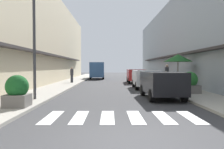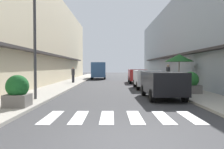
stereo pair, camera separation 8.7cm
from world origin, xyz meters
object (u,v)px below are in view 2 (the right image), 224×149
object	(u,v)px
parked_car_near	(161,82)
pedestrian_walking_far	(72,74)
street_lamp	(37,32)
planter_midblock	(189,83)
parked_car_far	(136,74)
cafe_umbrella	(178,58)
planter_corner	(16,91)
parked_car_mid	(145,77)
pedestrian_walking_near	(167,74)
delivery_van	(97,69)

from	to	relation	value
parked_car_near	pedestrian_walking_far	bearing A→B (deg)	120.08
street_lamp	planter_midblock	size ratio (longest dim) A/B	4.19
parked_car_near	street_lamp	world-z (taller)	street_lamp
street_lamp	parked_car_near	bearing A→B (deg)	8.85
parked_car_far	planter_midblock	bearing A→B (deg)	-79.31
cafe_umbrella	parked_car_far	bearing A→B (deg)	105.97
cafe_umbrella	planter_midblock	bearing A→B (deg)	-93.16
parked_car_near	planter_corner	distance (m)	7.31
planter_midblock	pedestrian_walking_far	size ratio (longest dim) A/B	0.82
street_lamp	cafe_umbrella	world-z (taller)	street_lamp
street_lamp	cafe_umbrella	bearing A→B (deg)	34.20
parked_car_mid	planter_corner	world-z (taller)	parked_car_mid
parked_car_mid	pedestrian_walking_near	bearing A→B (deg)	33.34
parked_car_mid	delivery_van	distance (m)	16.25
cafe_umbrella	planter_corner	bearing A→B (deg)	-137.15
cafe_umbrella	pedestrian_walking_far	world-z (taller)	cafe_umbrella
delivery_van	pedestrian_walking_near	distance (m)	15.72
planter_corner	pedestrian_walking_near	bearing A→B (deg)	51.04
planter_midblock	pedestrian_walking_far	bearing A→B (deg)	131.73
planter_corner	pedestrian_walking_far	bearing A→B (deg)	90.68
parked_car_far	pedestrian_walking_near	xyz separation A→B (m)	(2.04, -5.57, 0.16)
parked_car_far	street_lamp	bearing A→B (deg)	-114.64
parked_car_near	planter_corner	xyz separation A→B (m)	(-6.52, -3.29, -0.18)
parked_car_near	cafe_umbrella	xyz separation A→B (m)	(2.29, 4.88, 1.45)
parked_car_mid	pedestrian_walking_far	size ratio (longest dim) A/B	2.65
planter_corner	planter_midblock	xyz separation A→B (m)	(8.63, 4.98, -0.02)
parked_car_mid	street_lamp	bearing A→B (deg)	-132.46
parked_car_near	planter_corner	bearing A→B (deg)	-153.25
parked_car_near	parked_car_far	size ratio (longest dim) A/B	0.94
street_lamp	planter_midblock	world-z (taller)	street_lamp
planter_midblock	pedestrian_walking_near	xyz separation A→B (m)	(-0.07, 5.61, 0.37)
street_lamp	pedestrian_walking_near	size ratio (longest dim) A/B	3.01
parked_car_mid	street_lamp	xyz separation A→B (m)	(-6.35, -6.95, 2.53)
planter_midblock	parked_car_mid	bearing A→B (deg)	116.32
delivery_van	planter_midblock	world-z (taller)	delivery_van
planter_corner	parked_car_mid	bearing A→B (deg)	54.80
cafe_umbrella	planter_midblock	world-z (taller)	cafe_umbrella
planter_corner	pedestrian_walking_near	distance (m)	13.62
delivery_van	cafe_umbrella	size ratio (longest dim) A/B	2.15
planter_midblock	planter_corner	bearing A→B (deg)	-150.02
delivery_van	pedestrian_walking_far	size ratio (longest dim) A/B	3.44
parked_car_far	parked_car_mid	bearing A→B (deg)	-90.00
parked_car_far	street_lamp	xyz separation A→B (m)	(-6.35, -13.86, 2.53)
parked_car_near	cafe_umbrella	world-z (taller)	cafe_umbrella
pedestrian_walking_near	parked_car_near	bearing A→B (deg)	-157.07
delivery_van	street_lamp	xyz separation A→B (m)	(-1.70, -22.50, 2.05)
street_lamp	pedestrian_walking_near	distance (m)	12.03
cafe_umbrella	parked_car_near	bearing A→B (deg)	-115.09
street_lamp	pedestrian_walking_far	world-z (taller)	street_lamp
parked_car_near	pedestrian_walking_near	distance (m)	7.58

